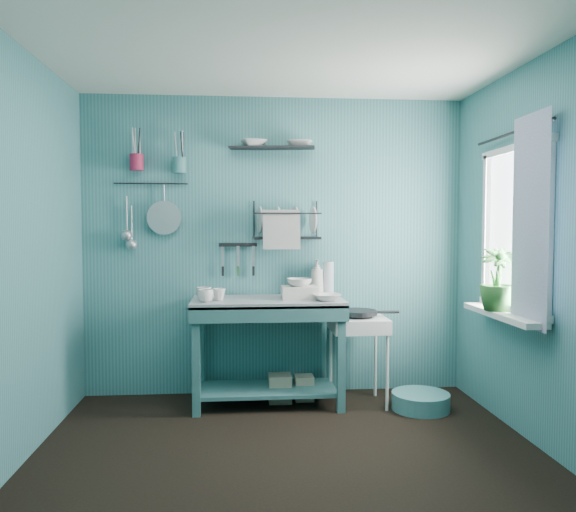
{
  "coord_description": "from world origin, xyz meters",
  "views": [
    {
      "loc": [
        -0.3,
        -3.25,
        1.42
      ],
      "look_at": [
        0.05,
        0.85,
        1.2
      ],
      "focal_mm": 35.0,
      "sensor_mm": 36.0,
      "label": 1
    }
  ],
  "objects": [
    {
      "name": "floor",
      "position": [
        0.0,
        0.0,
        0.0
      ],
      "size": [
        3.2,
        3.2,
        0.0
      ],
      "primitive_type": "plane",
      "color": "black",
      "rests_on": "ground"
    },
    {
      "name": "ceiling",
      "position": [
        0.0,
        0.0,
        2.5
      ],
      "size": [
        3.2,
        3.2,
        0.0
      ],
      "primitive_type": "plane",
      "rotation": [
        3.14,
        0.0,
        0.0
      ],
      "color": "silver",
      "rests_on": "ground"
    },
    {
      "name": "wall_back",
      "position": [
        0.0,
        1.5,
        1.25
      ],
      "size": [
        3.2,
        0.0,
        3.2
      ],
      "primitive_type": "plane",
      "rotation": [
        1.57,
        0.0,
        0.0
      ],
      "color": "#3A7478",
      "rests_on": "ground"
    },
    {
      "name": "wall_front",
      "position": [
        0.0,
        -1.5,
        1.25
      ],
      "size": [
        3.2,
        0.0,
        3.2
      ],
      "primitive_type": "plane",
      "rotation": [
        -1.57,
        0.0,
        0.0
      ],
      "color": "#3A7478",
      "rests_on": "ground"
    },
    {
      "name": "wall_left",
      "position": [
        -1.6,
        0.0,
        1.25
      ],
      "size": [
        0.0,
        3.0,
        3.0
      ],
      "primitive_type": "plane",
      "rotation": [
        1.57,
        0.0,
        1.57
      ],
      "color": "#3A7478",
      "rests_on": "ground"
    },
    {
      "name": "wall_right",
      "position": [
        1.6,
        0.0,
        1.25
      ],
      "size": [
        0.0,
        3.0,
        3.0
      ],
      "primitive_type": "plane",
      "rotation": [
        1.57,
        0.0,
        -1.57
      ],
      "color": "#3A7478",
      "rests_on": "ground"
    },
    {
      "name": "work_counter",
      "position": [
        -0.08,
        1.16,
        0.42
      ],
      "size": [
        1.28,
        0.81,
        0.84
      ],
      "primitive_type": "cube",
      "rotation": [
        0.0,
        0.0,
        0.19
      ],
      "color": "#2E6162",
      "rests_on": "floor"
    },
    {
      "name": "mug_left",
      "position": [
        -0.56,
        1.0,
        0.89
      ],
      "size": [
        0.12,
        0.12,
        0.1
      ],
      "primitive_type": "imported",
      "color": "silver",
      "rests_on": "work_counter"
    },
    {
      "name": "mug_mid",
      "position": [
        -0.46,
        1.1,
        0.89
      ],
      "size": [
        0.14,
        0.14,
        0.09
      ],
      "primitive_type": "imported",
      "rotation": [
        0.0,
        0.0,
        0.52
      ],
      "color": "silver",
      "rests_on": "work_counter"
    },
    {
      "name": "mug_right",
      "position": [
        -0.58,
        1.16,
        0.89
      ],
      "size": [
        0.17,
        0.17,
        0.1
      ],
      "primitive_type": "imported",
      "rotation": [
        0.0,
        0.0,
        1.05
      ],
      "color": "silver",
      "rests_on": "work_counter"
    },
    {
      "name": "wash_tub",
      "position": [
        0.17,
        1.14,
        0.89
      ],
      "size": [
        0.28,
        0.22,
        0.1
      ],
      "primitive_type": "cube",
      "color": "beige",
      "rests_on": "work_counter"
    },
    {
      "name": "tub_bowl",
      "position": [
        0.17,
        1.14,
        0.97
      ],
      "size": [
        0.2,
        0.19,
        0.06
      ],
      "primitive_type": "imported",
      "color": "silver",
      "rests_on": "wash_tub"
    },
    {
      "name": "soap_bottle",
      "position": [
        0.34,
        1.36,
        0.99
      ],
      "size": [
        0.11,
        0.12,
        0.3
      ],
      "primitive_type": "imported",
      "color": "beige",
      "rests_on": "work_counter"
    },
    {
      "name": "water_bottle",
      "position": [
        0.44,
        1.38,
        0.98
      ],
      "size": [
        0.09,
        0.09,
        0.28
      ],
      "primitive_type": "cylinder",
      "color": "#B3C1C8",
      "rests_on": "work_counter"
    },
    {
      "name": "counter_bowl",
      "position": [
        0.37,
        1.01,
        0.87
      ],
      "size": [
        0.22,
        0.22,
        0.05
      ],
      "primitive_type": "imported",
      "color": "silver",
      "rests_on": "work_counter"
    },
    {
      "name": "hotplate_stand",
      "position": [
        0.63,
        1.11,
        0.35
      ],
      "size": [
        0.46,
        0.46,
        0.7
      ],
      "primitive_type": "cube",
      "rotation": [
        0.0,
        0.0,
        0.07
      ],
      "color": "white",
      "rests_on": "floor"
    },
    {
      "name": "frying_pan",
      "position": [
        0.63,
        1.11,
        0.74
      ],
      "size": [
        0.3,
        0.3,
        0.03
      ],
      "primitive_type": "cylinder",
      "color": "black",
      "rests_on": "hotplate_stand"
    },
    {
      "name": "knife_strip",
      "position": [
        -0.32,
        1.47,
        1.26
      ],
      "size": [
        0.32,
        0.04,
        0.03
      ],
      "primitive_type": "cube",
      "rotation": [
        0.0,
        0.0,
        0.07
      ],
      "color": "black",
      "rests_on": "wall_back"
    },
    {
      "name": "dish_rack",
      "position": [
        0.08,
        1.37,
        1.47
      ],
      "size": [
        0.55,
        0.24,
        0.32
      ],
      "primitive_type": "cube",
      "rotation": [
        0.0,
        0.0,
        0.0
      ],
      "color": "black",
      "rests_on": "wall_back"
    },
    {
      "name": "upper_shelf",
      "position": [
        -0.04,
        1.4,
        2.06
      ],
      "size": [
        0.72,
        0.28,
        0.01
      ],
      "primitive_type": "cube",
      "rotation": [
        0.0,
        0.0,
        -0.14
      ],
      "color": "black",
      "rests_on": "wall_back"
    },
    {
      "name": "shelf_bowl_left",
      "position": [
        -0.18,
        1.4,
        2.04
      ],
      "size": [
        0.24,
        0.24,
        0.05
      ],
      "primitive_type": "imported",
      "rotation": [
        0.0,
        0.0,
        0.14
      ],
      "color": "silver",
      "rests_on": "upper_shelf"
    },
    {
      "name": "shelf_bowl_right",
      "position": [
        0.19,
        1.4,
        2.06
      ],
      "size": [
        0.23,
        0.23,
        0.05
      ],
      "primitive_type": "imported",
      "rotation": [
        0.0,
        0.0,
        -0.13
      ],
      "color": "silver",
      "rests_on": "upper_shelf"
    },
    {
      "name": "utensil_cup_magenta",
      "position": [
        -1.14,
        1.42,
        1.94
      ],
      "size": [
        0.11,
        0.11,
        0.13
      ],
      "primitive_type": "cylinder",
      "color": "#A11D3F",
      "rests_on": "wall_back"
    },
    {
      "name": "utensil_cup_teal",
      "position": [
        -0.79,
        1.42,
        1.92
      ],
      "size": [
        0.11,
        0.11,
        0.13
      ],
      "primitive_type": "cylinder",
      "color": "#397577",
      "rests_on": "wall_back"
    },
    {
      "name": "colander",
      "position": [
        -0.92,
        1.45,
        1.49
      ],
      "size": [
        0.28,
        0.03,
        0.28
      ],
      "primitive_type": "cylinder",
      "rotation": [
        1.54,
        0.0,
        0.0
      ],
      "color": "#B0B1B8",
      "rests_on": "wall_back"
    },
    {
      "name": "ladle_outer",
      "position": [
        -1.23,
        1.46,
        1.51
      ],
      "size": [
        0.01,
        0.01,
        0.3
      ],
      "primitive_type": "cylinder",
      "color": "#B0B1B8",
      "rests_on": "wall_back"
    },
    {
      "name": "ladle_inner",
      "position": [
        -1.19,
        1.46,
        1.44
      ],
      "size": [
        0.01,
        0.01,
        0.3
      ],
      "primitive_type": "cylinder",
      "color": "#B0B1B8",
      "rests_on": "wall_back"
    },
    {
      "name": "hook_rail",
      "position": [
        -1.03,
        1.47,
        1.77
      ],
      "size": [
        0.6,
        0.01,
        0.01
      ],
      "primitive_type": "cylinder",
      "rotation": [
        0.0,
        1.57,
        0.0
      ],
      "color": "black",
      "rests_on": "wall_back"
    },
    {
      "name": "window_glass",
      "position": [
        1.59,
        0.45,
        1.4
      ],
      "size": [
        0.0,
        1.1,
        1.1
      ],
      "primitive_type": "plane",
      "rotation": [
        1.57,
        0.0,
        1.57
      ],
      "color": "white",
      "rests_on": "wall_right"
    },
    {
      "name": "windowsill",
      "position": [
        1.5,
        0.45,
        0.81
      ],
      "size": [
        0.16,
        0.95,
        0.04
      ],
      "primitive_type": "cube",
      "color": "white",
      "rests_on": "wall_right"
    },
    {
      "name": "curtain",
      "position": [
        1.52,
        0.15,
        1.45
      ],
      "size": [
        0.0,
        1.35,
        1.35
      ],
      "primitive_type": "plane",
      "rotation": [
        1.57,
        0.0,
        1.57
      ],
      "color": "silver",
      "rests_on": "wall_right"
    },
    {
      "name": "curtain_rod",
      "position": [
        1.54,
        0.45,
        2.05
      ],
      "size": [
        0.02,
        1.05,
        0.02
      ],
      "primitive_type": "cylinder",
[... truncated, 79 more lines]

